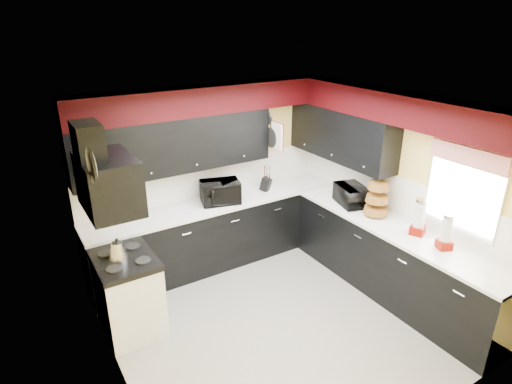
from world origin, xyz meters
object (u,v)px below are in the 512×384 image
at_px(microwave, 351,195).
at_px(kettle, 118,250).
at_px(toaster_oven, 220,192).
at_px(utensil_crock, 267,185).
at_px(knife_block, 266,184).

bearing_deg(microwave, kettle, 100.11).
height_order(toaster_oven, microwave, toaster_oven).
distance_m(utensil_crock, knife_block, 0.07).
distance_m(microwave, utensil_crock, 1.24).
relative_size(toaster_oven, utensil_crock, 3.68).
bearing_deg(microwave, toaster_oven, 71.67).
xyz_separation_m(utensil_crock, kettle, (-2.38, -0.74, 0.00)).
relative_size(toaster_oven, microwave, 1.08).
xyz_separation_m(microwave, utensil_crock, (-0.67, 1.04, -0.06)).
relative_size(microwave, knife_block, 2.36).
relative_size(utensil_crock, kettle, 0.70).
bearing_deg(microwave, utensil_crock, 48.54).
relative_size(microwave, utensil_crock, 3.40).
relative_size(microwave, kettle, 2.37).
height_order(toaster_oven, knife_block, toaster_oven).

